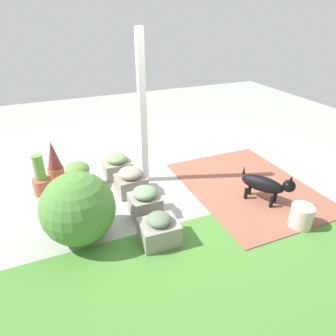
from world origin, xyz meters
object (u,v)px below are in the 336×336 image
Objects in this scene: stone_planter_nearest at (118,166)px; ceramic_urn at (301,216)px; stone_planter_mid at (145,202)px; dog at (266,185)px; terracotta_pot_broad at (78,173)px; porch_pillar at (142,112)px; round_shrub at (78,209)px; terracotta_pot_spiky at (54,161)px; stone_planter_far at (159,230)px; terracotta_pot_tall at (42,180)px; stone_planter_near at (131,181)px.

stone_planter_nearest is 1.46× the size of ceramic_urn.
dog is at bearing 166.67° from stone_planter_mid.
terracotta_pot_broad is at bearing -40.29° from ceramic_urn.
porch_pillar reaches higher than round_shrub.
terracotta_pot_spiky reaches higher than stone_planter_mid.
terracotta_pot_spiky is (0.97, -0.34, 0.13)m from stone_planter_nearest.
stone_planter_far is 1.86m from ceramic_urn.
stone_planter_far is (0.02, 0.58, -0.03)m from stone_planter_mid.
porch_pillar is at bearing -108.74° from stone_planter_mid.
dog is at bearing 144.37° from terracotta_pot_spiky.
terracotta_pot_broad is (1.04, -0.18, -0.90)m from porch_pillar.
stone_planter_far is (-0.04, 1.80, -0.01)m from stone_planter_nearest.
stone_planter_nearest is 1.61m from round_shrub.
stone_planter_far is at bearing 126.03° from terracotta_pot_tall.
stone_planter_near is (-0.05, 0.59, 0.02)m from stone_planter_nearest.
terracotta_pot_broad is at bearing -33.37° from stone_planter_near.
stone_planter_far is 1.73m from dog.
stone_planter_mid is at bearing -30.12° from ceramic_urn.
stone_planter_mid is at bearing -170.13° from round_shrub.
stone_planter_mid is at bearing -92.31° from stone_planter_far.
porch_pillar reaches higher than stone_planter_far.
stone_planter_near is at bearing 42.30° from porch_pillar.
round_shrub is at bearing 59.23° from stone_planter_nearest.
ceramic_urn is at bearing 97.61° from dog.
terracotta_pot_spiky is (1.02, -2.14, 0.13)m from stone_planter_far.
stone_planter_mid is 1.69m from terracotta_pot_tall.
stone_planter_nearest is 0.68m from terracotta_pot_broad.
porch_pillar is at bearing -137.70° from stone_planter_near.
porch_pillar is 7.51× the size of ceramic_urn.
ceramic_urn is at bearing 161.73° from round_shrub.
stone_planter_far is at bearing 89.52° from stone_planter_near.
stone_planter_nearest is at bearing -88.59° from stone_planter_far.
round_shrub is 2.82m from ceramic_urn.
stone_planter_near is 1.35m from terracotta_pot_tall.
porch_pillar is 5.26× the size of stone_planter_near.
terracotta_pot_broad is (0.71, -1.68, 0.09)m from stone_planter_far.
terracotta_pot_broad is 3.29m from ceramic_urn.
round_shrub reaches higher than terracotta_pot_broad.
round_shrub is 1.36× the size of terracotta_pot_spiky.
terracotta_pot_tall is at bearing -35.29° from ceramic_urn.
stone_planter_far reaches higher than ceramic_urn.
terracotta_pot_broad reaches higher than stone_planter_far.
terracotta_pot_broad is at bearing -56.32° from stone_planter_mid.
terracotta_pot_broad is (0.66, 0.12, 0.08)m from stone_planter_nearest.
porch_pillar is 1.72m from terracotta_pot_spiky.
stone_planter_far is (0.01, 1.21, -0.03)m from stone_planter_near.
dog is (-1.70, 0.40, 0.10)m from stone_planter_mid.
stone_planter_near reaches higher than stone_planter_far.
round_shrub is (0.86, -0.43, 0.27)m from stone_planter_far.
stone_planter_mid is at bearing 123.70° from terracotta_pot_spiky.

